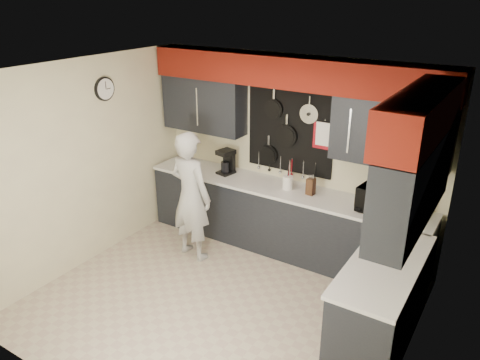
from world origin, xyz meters
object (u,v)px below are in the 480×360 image
Objects in this scene: microwave at (384,201)px; utensil_crock at (288,183)px; person at (191,196)px; coffee_maker at (227,161)px; knife_block at (311,187)px.

utensil_crock is (-1.26, 0.05, -0.07)m from microwave.
microwave is 0.32× the size of person.
person is at bearing -154.64° from microwave.
person is at bearing -79.88° from coffee_maker.
microwave reaches higher than utensil_crock.
coffee_maker is at bearing -178.18° from knife_block.
coffee_maker is (-1.31, 0.05, 0.07)m from knife_block.
coffee_maker reaches higher than microwave.
person reaches higher than knife_block.
coffee_maker is 0.20× the size of person.
microwave is 2.24m from coffee_maker.
coffee_maker is (-0.98, 0.05, 0.09)m from utensil_crock.
person is at bearing -142.73° from utensil_crock.
utensil_crock is at bearing -176.20° from knife_block.
utensil_crock is at bearing -174.44° from microwave.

